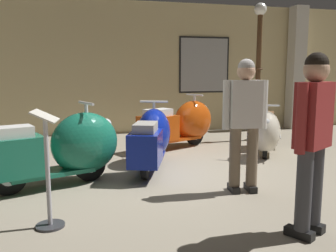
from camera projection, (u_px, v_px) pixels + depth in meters
The scene contains 10 objects.
ground_plane at pixel (185, 175), 5.33m from camera, with size 60.00×60.00×0.00m, color gray.
showroom_back_wall at pixel (146, 68), 8.98m from camera, with size 18.00×0.63×3.21m.
scooter_0 at pixel (64, 148), 4.79m from camera, with size 1.87×1.12×1.10m.
scooter_1 at pixel (152, 138), 5.71m from camera, with size 1.01×1.77×1.04m.
scooter_2 at pixel (183, 123), 7.26m from camera, with size 1.78×1.20×1.06m.
scooter_3 at pixel (266, 131), 6.56m from camera, with size 1.15×1.57×0.95m.
lamppost at pixel (258, 70), 7.85m from camera, with size 0.28×0.28×2.97m.
visitor_0 at pixel (313, 132), 3.23m from camera, with size 0.50×0.40×1.67m.
visitor_1 at pixel (245, 116), 4.44m from camera, with size 0.56×0.30×1.66m.
info_stanchion at pixel (48, 179), 3.46m from camera, with size 0.28×0.34×1.15m.
Camera 1 is at (-1.46, -4.96, 1.50)m, focal length 38.54 mm.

